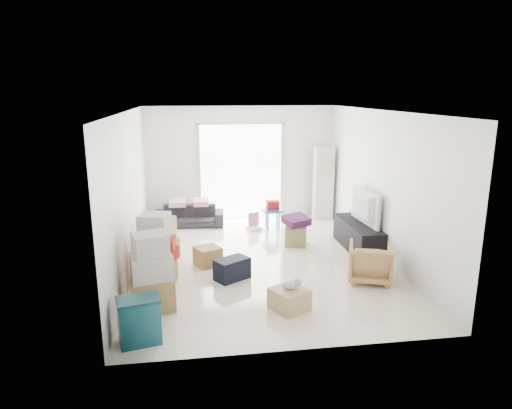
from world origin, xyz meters
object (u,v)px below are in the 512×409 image
object	(u,v)px
ottoman	(296,235)
wood_crate	(289,299)
tv_console	(358,236)
sofa	(189,212)
ac_tower	(323,183)
armchair	(370,261)
television	(359,219)
kids_table	(273,209)
storage_bins	(139,320)

from	to	relation	value
ottoman	wood_crate	distance (m)	2.81
tv_console	sofa	size ratio (longest dim) A/B	1.02
ac_tower	armchair	xyz separation A→B (m)	(-0.31, -3.79, -0.53)
tv_console	television	world-z (taller)	television
tv_console	television	xyz separation A→B (m)	(0.00, 0.00, 0.34)
armchair	sofa	bearing A→B (deg)	-31.25
ac_tower	television	bearing A→B (deg)	-88.75
armchair	wood_crate	distance (m)	1.73
ottoman	kids_table	world-z (taller)	kids_table
television	ottoman	distance (m)	1.29
armchair	wood_crate	bearing A→B (deg)	47.79
television	wood_crate	world-z (taller)	television
wood_crate	storage_bins	bearing A→B (deg)	-163.40
television	kids_table	size ratio (longest dim) A/B	1.81
ac_tower	storage_bins	world-z (taller)	ac_tower
ac_tower	ottoman	xyz separation A→B (m)	(-1.10, -1.87, -0.67)
kids_table	wood_crate	distance (m)	4.00
armchair	storage_bins	xyz separation A→B (m)	(-3.54, -1.40, -0.05)
tv_console	wood_crate	xyz separation A→B (m)	(-1.88, -2.29, -0.12)
ac_tower	tv_console	world-z (taller)	ac_tower
wood_crate	sofa	bearing A→B (deg)	107.44
ottoman	kids_table	size ratio (longest dim) A/B	0.64
ac_tower	sofa	size ratio (longest dim) A/B	1.10
ottoman	ac_tower	bearing A→B (deg)	59.61
ac_tower	television	distance (m)	2.31
sofa	wood_crate	size ratio (longest dim) A/B	3.47
ac_tower	ottoman	distance (m)	2.27
ac_tower	television	world-z (taller)	ac_tower
tv_console	television	size ratio (longest dim) A/B	1.40
ottoman	wood_crate	xyz separation A→B (m)	(-0.73, -2.71, -0.05)
sofa	armchair	xyz separation A→B (m)	(2.91, -3.64, 0.04)
ottoman	television	bearing A→B (deg)	-20.24
tv_console	ac_tower	bearing A→B (deg)	91.25
storage_bins	kids_table	size ratio (longest dim) A/B	0.92
ac_tower	storage_bins	xyz separation A→B (m)	(-3.85, -5.19, -0.58)
sofa	armchair	size ratio (longest dim) A/B	2.30
armchair	wood_crate	world-z (taller)	armchair
ac_tower	armchair	distance (m)	3.84
ottoman	kids_table	xyz separation A→B (m)	(-0.25, 1.25, 0.25)
armchair	television	bearing A→B (deg)	-83.60
tv_console	television	distance (m)	0.34
kids_table	armchair	bearing A→B (deg)	-71.89
television	armchair	distance (m)	1.56
armchair	kids_table	xyz separation A→B (m)	(-1.04, 3.17, 0.11)
armchair	kids_table	world-z (taller)	armchair
ac_tower	sofa	world-z (taller)	ac_tower
wood_crate	ac_tower	bearing A→B (deg)	68.23
sofa	kids_table	size ratio (longest dim) A/B	2.49
television	storage_bins	xyz separation A→B (m)	(-3.90, -2.89, -0.32)
ottoman	kids_table	bearing A→B (deg)	101.30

